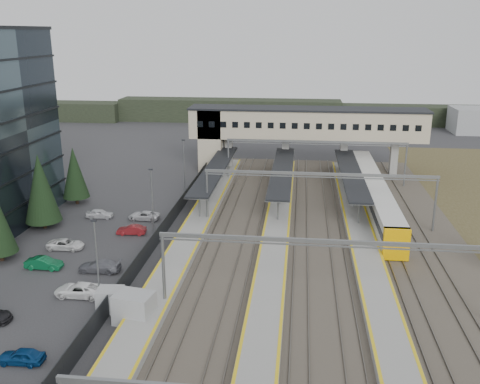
# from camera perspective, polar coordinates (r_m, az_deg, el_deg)

# --- Properties ---
(ground) EXTENTS (220.00, 220.00, 0.00)m
(ground) POSITION_cam_1_polar(r_m,az_deg,el_deg) (55.87, -3.94, -8.35)
(ground) COLOR #2B2B2D
(ground) RESTS_ON ground
(car_park) EXTENTS (10.50, 44.64, 1.27)m
(car_park) POSITION_cam_1_polar(r_m,az_deg,el_deg) (52.55, -20.32, -10.40)
(car_park) COLOR #B0B1B5
(car_park) RESTS_ON ground
(lampposts) EXTENTS (0.50, 53.25, 8.07)m
(lampposts) POSITION_cam_1_polar(r_m,az_deg,el_deg) (57.25, -11.71, -3.34)
(lampposts) COLOR slate
(lampposts) RESTS_ON ground
(fence) EXTENTS (0.08, 90.00, 2.00)m
(fence) POSITION_cam_1_polar(r_m,az_deg,el_deg) (61.34, -9.11, -5.15)
(fence) COLOR #26282B
(fence) RESTS_ON ground
(relay_cabin_near) EXTENTS (3.52, 2.84, 2.63)m
(relay_cabin_near) POSITION_cam_1_polar(r_m,az_deg,el_deg) (46.89, -11.22, -12.06)
(relay_cabin_near) COLOR gray
(relay_cabin_near) RESTS_ON ground
(relay_cabin_far) EXTENTS (2.38, 2.04, 2.05)m
(relay_cabin_far) POSITION_cam_1_polar(r_m,az_deg,el_deg) (49.31, -13.63, -11.09)
(relay_cabin_far) COLOR gray
(relay_cabin_far) RESTS_ON ground
(rail_corridor) EXTENTS (34.00, 90.00, 0.92)m
(rail_corridor) POSITION_cam_1_polar(r_m,az_deg,el_deg) (59.49, 5.88, -6.48)
(rail_corridor) COLOR #3D382E
(rail_corridor) RESTS_ON ground
(canopies) EXTENTS (23.10, 30.00, 3.28)m
(canopies) POSITION_cam_1_polar(r_m,az_deg,el_deg) (79.24, 4.53, 2.28)
(canopies) COLOR black
(canopies) RESTS_ON ground
(footbridge) EXTENTS (40.40, 6.40, 11.20)m
(footbridge) POSITION_cam_1_polar(r_m,az_deg,el_deg) (93.06, 5.38, 6.95)
(footbridge) COLOR #B9A68F
(footbridge) RESTS_ON ground
(gantries) EXTENTS (28.40, 62.28, 7.17)m
(gantries) POSITION_cam_1_polar(r_m,az_deg,el_deg) (55.64, 8.76, -1.96)
(gantries) COLOR slate
(gantries) RESTS_ON ground
(train) EXTENTS (2.79, 38.76, 3.51)m
(train) POSITION_cam_1_polar(r_m,az_deg,el_deg) (76.88, 14.11, -0.13)
(train) COLOR beige
(train) RESTS_ON ground
(treeline_far) EXTENTS (170.00, 19.00, 7.00)m
(treeline_far) POSITION_cam_1_polar(r_m,az_deg,el_deg) (144.19, 12.30, 8.12)
(treeline_far) COLOR black
(treeline_far) RESTS_ON ground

